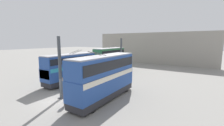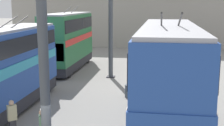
# 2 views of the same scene
# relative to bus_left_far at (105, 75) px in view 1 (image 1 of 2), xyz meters

# --- Properties ---
(ground_plane) EXTENTS (240.00, 240.00, 0.00)m
(ground_plane) POSITION_rel_bus_left_far_xyz_m (-3.83, 4.59, -3.02)
(ground_plane) COLOR gray
(depot_back_wall) EXTENTS (0.50, 36.00, 9.55)m
(depot_back_wall) POSITION_rel_bus_left_far_xyz_m (30.88, 4.59, 1.75)
(depot_back_wall) COLOR gray
(depot_back_wall) RESTS_ON ground_plane
(support_column_near) EXTENTS (0.68, 0.68, 7.58)m
(support_column_near) POSITION_rel_bus_left_far_xyz_m (-2.78, 4.59, 0.64)
(support_column_near) COLOR #42474C
(support_column_near) RESTS_ON ground_plane
(support_column_far) EXTENTS (0.68, 0.68, 7.58)m
(support_column_far) POSITION_rel_bus_left_far_xyz_m (12.36, 4.59, 0.64)
(support_column_far) COLOR #42474C
(support_column_far) RESTS_ON ground_plane
(bus_left_far) EXTENTS (10.39, 2.54, 5.96)m
(bus_left_far) POSITION_rel_bus_left_far_xyz_m (0.00, 0.00, 0.00)
(bus_left_far) COLOR black
(bus_left_far) RESTS_ON ground_plane
(bus_right_near) EXTENTS (9.98, 2.54, 5.49)m
(bus_right_near) POSITION_rel_bus_left_far_xyz_m (3.03, 9.17, -0.25)
(bus_right_near) COLOR black
(bus_right_near) RESTS_ON ground_plane
(bus_right_far) EXTENTS (9.81, 2.54, 6.00)m
(bus_right_far) POSITION_rel_bus_left_far_xyz_m (15.07, 9.17, 0.03)
(bus_right_far) COLOR black
(bus_right_far) RESTS_ON ground_plane
(person_aisle_midway) EXTENTS (0.40, 0.48, 1.56)m
(person_aisle_midway) POSITION_rel_bus_left_far_xyz_m (-0.18, 5.68, -2.21)
(person_aisle_midway) COLOR #2D2D33
(person_aisle_midway) RESTS_ON ground_plane
(person_by_left_row) EXTENTS (0.31, 0.46, 1.61)m
(person_by_left_row) POSITION_rel_bus_left_far_xyz_m (-4.02, 2.43, -2.18)
(person_by_left_row) COLOR #2D2D33
(person_by_left_row) RESTS_ON ground_plane
(person_aisle_foreground) EXTENTS (0.48, 0.38, 1.71)m
(person_aisle_foreground) POSITION_rel_bus_left_far_xyz_m (-1.31, 5.37, -2.12)
(person_aisle_foreground) COLOR #384251
(person_aisle_foreground) RESTS_ON ground_plane
(person_by_right_row) EXTENTS (0.46, 0.47, 1.82)m
(person_by_right_row) POSITION_rel_bus_left_far_xyz_m (-0.51, 7.17, -2.05)
(person_by_right_row) COLOR #2D2D33
(person_by_right_row) RESTS_ON ground_plane
(oil_drum) EXTENTS (0.67, 0.67, 0.86)m
(oil_drum) POSITION_rel_bus_left_far_xyz_m (6.78, 2.37, -2.59)
(oil_drum) COLOR #424C56
(oil_drum) RESTS_ON ground_plane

